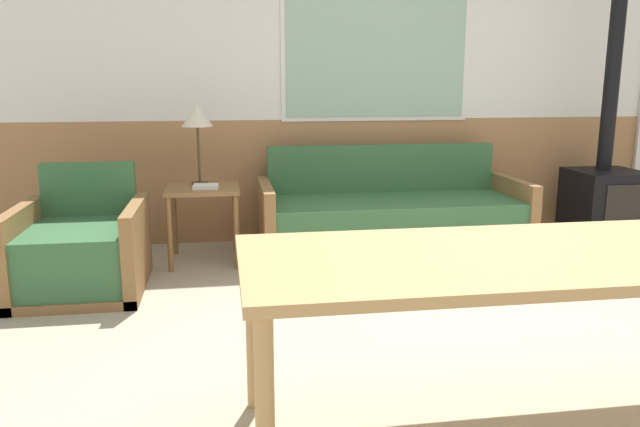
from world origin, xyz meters
The scene contains 9 objects.
ground_plane centered at (0.00, 0.00, 0.00)m, with size 16.00×16.00×0.00m, color #B2A58C.
wall_back centered at (0.00, 2.63, 1.36)m, with size 7.20×0.09×2.70m.
couch centered at (-0.09, 2.01, 0.26)m, with size 2.05×0.83×0.83m.
armchair centered at (-2.31, 1.47, 0.25)m, with size 0.79×0.88×0.80m.
side_table centered at (-1.54, 2.03, 0.48)m, with size 0.54×0.54×0.58m.
table_lamp centered at (-1.56, 2.12, 1.08)m, with size 0.23×0.23×0.61m.
book_stack centered at (-1.51, 1.94, 0.59)m, with size 0.19×0.15×0.03m.
dining_table centered at (-0.29, -0.56, 0.67)m, with size 2.10×0.84×0.74m.
wood_stove centered at (1.78, 2.09, 0.52)m, with size 0.56×0.55×2.39m.
Camera 1 is at (-1.39, -2.64, 1.36)m, focal length 35.00 mm.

